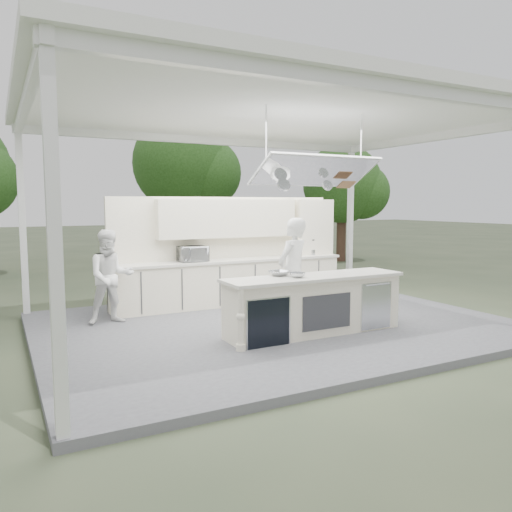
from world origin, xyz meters
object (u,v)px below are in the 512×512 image
back_counter (231,281)px  sous_chef (111,277)px  head_chef (293,273)px  demo_island (313,305)px

back_counter → sous_chef: size_ratio=3.05×
head_chef → sous_chef: head_chef is taller
back_counter → head_chef: (0.11, -2.27, 0.46)m
demo_island → head_chef: size_ratio=1.66×
head_chef → demo_island: bearing=72.5°
head_chef → back_counter: bearing=-111.7°
head_chef → sous_chef: (-2.71, 1.70, -0.10)m
demo_island → sous_chef: bearing=141.2°
demo_island → back_counter: size_ratio=0.61×
demo_island → back_counter: (-0.18, 2.81, 0.00)m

